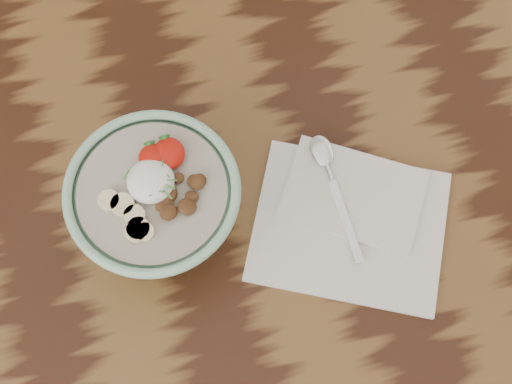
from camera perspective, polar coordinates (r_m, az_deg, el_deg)
table at (r=101.49cm, az=-5.42°, el=-2.25°), size 160.00×90.00×75.00cm
breakfast_bowl at (r=85.54cm, az=-7.95°, el=-0.86°), size 20.38×20.38×13.53cm
napkin at (r=91.44cm, az=7.54°, el=-2.20°), size 30.07×28.24×1.46cm
spoon at (r=92.20cm, az=5.75°, el=1.94°), size 3.07×17.78×0.93cm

